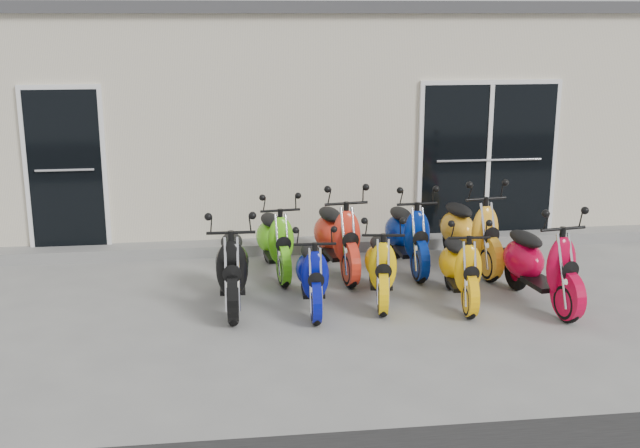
{
  "coord_description": "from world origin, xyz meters",
  "views": [
    {
      "loc": [
        -1.2,
        -8.62,
        3.2
      ],
      "look_at": [
        0.0,
        0.6,
        0.75
      ],
      "focal_mm": 45.0,
      "sensor_mm": 36.0,
      "label": 1
    }
  ],
  "objects_px": {
    "scooter_front_red": "(542,253)",
    "scooter_back_green": "(275,231)",
    "scooter_front_black": "(232,256)",
    "scooter_back_blue": "(408,225)",
    "scooter_front_orange_a": "(381,256)",
    "scooter_front_blue": "(313,264)",
    "scooter_back_yellow": "(471,221)",
    "scooter_front_orange_b": "(461,258)",
    "scooter_back_red": "(338,226)"
  },
  "relations": [
    {
      "from": "scooter_front_blue",
      "to": "scooter_back_red",
      "type": "relative_size",
      "value": 0.85
    },
    {
      "from": "scooter_back_yellow",
      "to": "scooter_front_black",
      "type": "bearing_deg",
      "value": -169.28
    },
    {
      "from": "scooter_front_black",
      "to": "scooter_back_red",
      "type": "height_order",
      "value": "scooter_back_red"
    },
    {
      "from": "scooter_front_black",
      "to": "scooter_front_red",
      "type": "bearing_deg",
      "value": -5.01
    },
    {
      "from": "scooter_front_black",
      "to": "scooter_front_red",
      "type": "height_order",
      "value": "scooter_front_red"
    },
    {
      "from": "scooter_front_black",
      "to": "scooter_front_red",
      "type": "relative_size",
      "value": 0.98
    },
    {
      "from": "scooter_front_black",
      "to": "scooter_front_orange_a",
      "type": "xyz_separation_m",
      "value": [
        1.68,
        -0.02,
        -0.06
      ]
    },
    {
      "from": "scooter_front_orange_a",
      "to": "scooter_back_red",
      "type": "bearing_deg",
      "value": 116.31
    },
    {
      "from": "scooter_back_blue",
      "to": "scooter_front_black",
      "type": "bearing_deg",
      "value": -157.14
    },
    {
      "from": "scooter_front_blue",
      "to": "scooter_front_black",
      "type": "bearing_deg",
      "value": 170.97
    },
    {
      "from": "scooter_front_orange_a",
      "to": "scooter_front_orange_b",
      "type": "bearing_deg",
      "value": -3.25
    },
    {
      "from": "scooter_back_green",
      "to": "scooter_back_yellow",
      "type": "xyz_separation_m",
      "value": [
        2.5,
        -0.08,
        0.06
      ]
    },
    {
      "from": "scooter_front_orange_a",
      "to": "scooter_back_blue",
      "type": "relative_size",
      "value": 0.91
    },
    {
      "from": "scooter_back_red",
      "to": "scooter_back_green",
      "type": "bearing_deg",
      "value": 167.61
    },
    {
      "from": "scooter_front_blue",
      "to": "scooter_front_orange_a",
      "type": "distance_m",
      "value": 0.82
    },
    {
      "from": "scooter_front_orange_b",
      "to": "scooter_front_red",
      "type": "bearing_deg",
      "value": -7.1
    },
    {
      "from": "scooter_front_orange_a",
      "to": "scooter_front_red",
      "type": "distance_m",
      "value": 1.79
    },
    {
      "from": "scooter_back_red",
      "to": "scooter_back_blue",
      "type": "distance_m",
      "value": 0.91
    },
    {
      "from": "scooter_front_red",
      "to": "scooter_back_yellow",
      "type": "height_order",
      "value": "scooter_back_yellow"
    },
    {
      "from": "scooter_front_black",
      "to": "scooter_back_yellow",
      "type": "distance_m",
      "value": 3.24
    },
    {
      "from": "scooter_back_red",
      "to": "scooter_front_orange_b",
      "type": "bearing_deg",
      "value": -52.6
    },
    {
      "from": "scooter_front_orange_b",
      "to": "scooter_front_blue",
      "type": "bearing_deg",
      "value": -176.63
    },
    {
      "from": "scooter_back_green",
      "to": "scooter_back_blue",
      "type": "xyz_separation_m",
      "value": [
        1.69,
        -0.04,
        0.03
      ]
    },
    {
      "from": "scooter_back_red",
      "to": "scooter_front_orange_a",
      "type": "bearing_deg",
      "value": -79.26
    },
    {
      "from": "scooter_back_yellow",
      "to": "scooter_front_orange_a",
      "type": "bearing_deg",
      "value": -150.69
    },
    {
      "from": "scooter_front_blue",
      "to": "scooter_back_blue",
      "type": "height_order",
      "value": "scooter_back_blue"
    },
    {
      "from": "scooter_front_orange_b",
      "to": "scooter_back_green",
      "type": "distance_m",
      "value": 2.39
    },
    {
      "from": "scooter_front_black",
      "to": "scooter_front_red",
      "type": "distance_m",
      "value": 3.46
    },
    {
      "from": "scooter_front_red",
      "to": "scooter_back_red",
      "type": "relative_size",
      "value": 0.99
    },
    {
      "from": "scooter_front_red",
      "to": "scooter_back_green",
      "type": "relative_size",
      "value": 1.08
    },
    {
      "from": "scooter_front_orange_a",
      "to": "scooter_back_red",
      "type": "distance_m",
      "value": 1.12
    },
    {
      "from": "scooter_front_blue",
      "to": "scooter_back_green",
      "type": "height_order",
      "value": "scooter_back_green"
    },
    {
      "from": "scooter_front_blue",
      "to": "scooter_back_blue",
      "type": "distance_m",
      "value": 1.87
    },
    {
      "from": "scooter_front_black",
      "to": "scooter_front_orange_b",
      "type": "height_order",
      "value": "scooter_front_black"
    },
    {
      "from": "scooter_front_black",
      "to": "scooter_front_orange_a",
      "type": "distance_m",
      "value": 1.68
    },
    {
      "from": "scooter_front_orange_b",
      "to": "scooter_front_black",
      "type": "bearing_deg",
      "value": 179.62
    },
    {
      "from": "scooter_back_red",
      "to": "scooter_back_yellow",
      "type": "distance_m",
      "value": 1.72
    },
    {
      "from": "scooter_back_green",
      "to": "scooter_back_blue",
      "type": "height_order",
      "value": "scooter_back_blue"
    },
    {
      "from": "scooter_front_orange_a",
      "to": "scooter_front_red",
      "type": "height_order",
      "value": "scooter_front_red"
    },
    {
      "from": "scooter_front_red",
      "to": "scooter_front_blue",
      "type": "bearing_deg",
      "value": 167.2
    },
    {
      "from": "scooter_front_black",
      "to": "scooter_back_green",
      "type": "relative_size",
      "value": 1.06
    },
    {
      "from": "scooter_front_black",
      "to": "scooter_back_blue",
      "type": "distance_m",
      "value": 2.5
    },
    {
      "from": "scooter_back_blue",
      "to": "scooter_back_yellow",
      "type": "height_order",
      "value": "scooter_back_yellow"
    },
    {
      "from": "scooter_back_red",
      "to": "scooter_back_yellow",
      "type": "xyz_separation_m",
      "value": [
        1.72,
        -0.01,
        0.0
      ]
    },
    {
      "from": "scooter_front_orange_a",
      "to": "scooter_back_yellow",
      "type": "distance_m",
      "value": 1.74
    },
    {
      "from": "scooter_front_red",
      "to": "scooter_back_blue",
      "type": "distance_m",
      "value": 1.87
    },
    {
      "from": "scooter_front_orange_b",
      "to": "scooter_back_red",
      "type": "distance_m",
      "value": 1.74
    },
    {
      "from": "scooter_front_black",
      "to": "scooter_front_orange_b",
      "type": "distance_m",
      "value": 2.57
    },
    {
      "from": "scooter_back_blue",
      "to": "scooter_front_orange_b",
      "type": "bearing_deg",
      "value": -79.34
    },
    {
      "from": "scooter_front_blue",
      "to": "scooter_front_red",
      "type": "distance_m",
      "value": 2.57
    }
  ]
}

